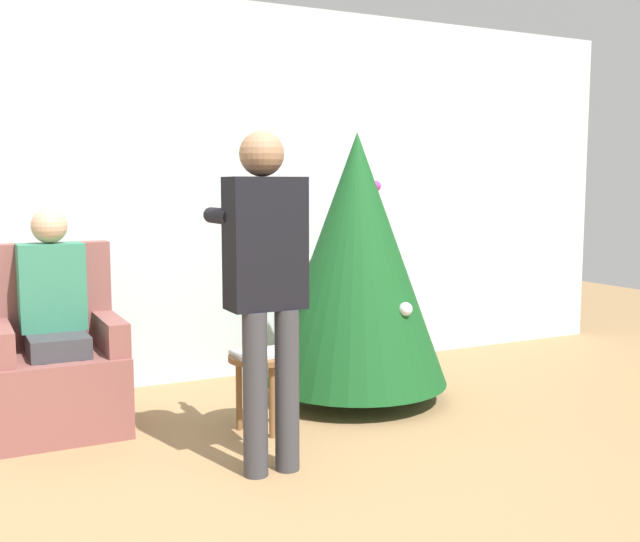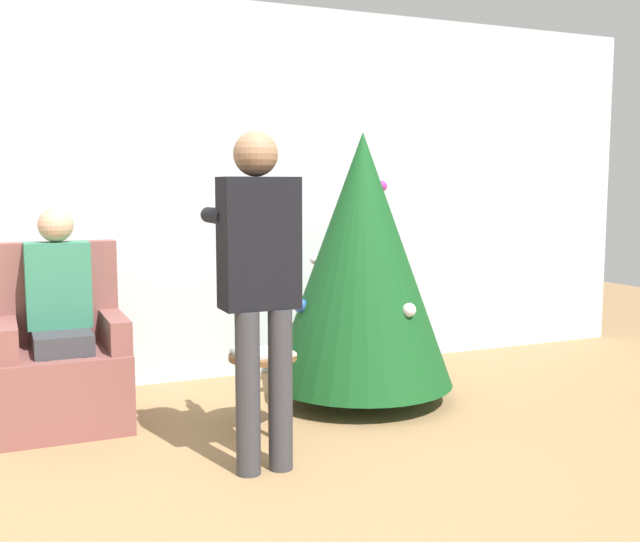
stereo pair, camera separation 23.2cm
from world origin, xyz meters
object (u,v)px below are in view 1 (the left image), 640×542
(person_seated, at_px, (54,310))
(side_stool, at_px, (263,367))
(armchair, at_px, (56,367))
(person_standing, at_px, (266,272))
(christmas_tree, at_px, (357,259))

(person_seated, bearing_deg, side_stool, -27.39)
(armchair, bearing_deg, side_stool, -28.81)
(side_stool, bearing_deg, armchair, 151.19)
(person_standing, distance_m, side_stool, 0.85)
(person_seated, height_order, side_stool, person_seated)
(person_standing, bearing_deg, person_seated, 127.69)
(person_standing, bearing_deg, armchair, 126.86)
(person_seated, distance_m, person_standing, 1.41)
(christmas_tree, height_order, side_stool, christmas_tree)
(side_stool, bearing_deg, christmas_tree, 22.04)
(christmas_tree, relative_size, side_stool, 3.93)
(person_seated, xyz_separation_m, side_stool, (1.05, -0.54, -0.33))
(christmas_tree, distance_m, person_seated, 1.87)
(person_standing, relative_size, side_stool, 3.75)
(armchair, height_order, person_standing, person_standing)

